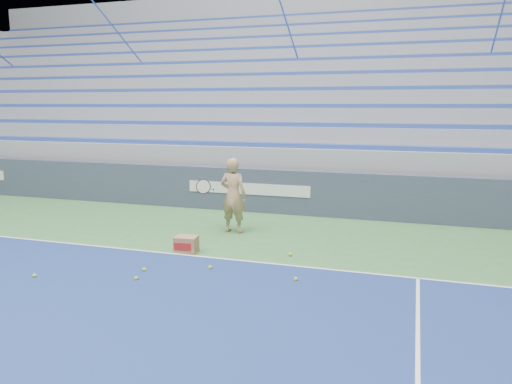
% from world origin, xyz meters
% --- Properties ---
extents(sponsor_barrier, '(30.00, 0.32, 1.10)m').
position_xyz_m(sponsor_barrier, '(0.00, 15.88, 0.55)').
color(sponsor_barrier, '#384055').
rests_on(sponsor_barrier, ground).
extents(bleachers, '(31.00, 9.15, 7.30)m').
position_xyz_m(bleachers, '(0.00, 21.60, 2.36)').
color(bleachers, '#93969B').
rests_on(bleachers, ground).
extents(tennis_player, '(0.91, 0.83, 1.60)m').
position_xyz_m(tennis_player, '(0.35, 13.73, 0.80)').
color(tennis_player, tan).
rests_on(tennis_player, ground).
extents(ball_box, '(0.43, 0.35, 0.30)m').
position_xyz_m(ball_box, '(0.04, 12.07, 0.15)').
color(ball_box, '#9C6F4B').
rests_on(ball_box, ground).
extents(tennis_ball_0, '(0.07, 0.07, 0.07)m').
position_xyz_m(tennis_ball_0, '(0.83, 11.32, 0.03)').
color(tennis_ball_0, '#BCD42B').
rests_on(tennis_ball_0, ground).
extents(tennis_ball_1, '(0.07, 0.07, 0.07)m').
position_xyz_m(tennis_ball_1, '(1.92, 12.44, 0.03)').
color(tennis_ball_1, '#BCD42B').
rests_on(tennis_ball_1, ground).
extents(tennis_ball_2, '(0.07, 0.07, 0.07)m').
position_xyz_m(tennis_ball_2, '(-1.65, 10.10, 0.03)').
color(tennis_ball_2, '#BCD42B').
rests_on(tennis_ball_2, ground).
extents(tennis_ball_3, '(0.07, 0.07, 0.07)m').
position_xyz_m(tennis_ball_3, '(-0.06, 10.49, 0.03)').
color(tennis_ball_3, '#BCD42B').
rests_on(tennis_ball_3, ground).
extents(tennis_ball_4, '(0.07, 0.07, 0.07)m').
position_xyz_m(tennis_ball_4, '(2.31, 11.21, 0.03)').
color(tennis_ball_4, '#BCD42B').
rests_on(tennis_ball_4, ground).
extents(tennis_ball_5, '(0.07, 0.07, 0.07)m').
position_xyz_m(tennis_ball_5, '(-0.15, 10.89, 0.03)').
color(tennis_ball_5, '#BCD42B').
rests_on(tennis_ball_5, ground).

